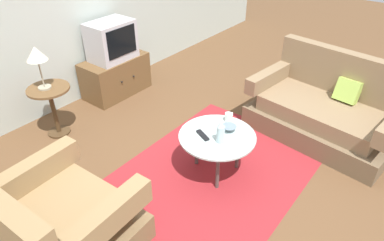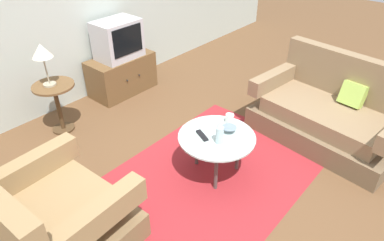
{
  "view_description": "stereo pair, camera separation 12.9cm",
  "coord_description": "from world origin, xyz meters",
  "px_view_note": "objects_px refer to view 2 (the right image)",
  "views": [
    {
      "loc": [
        -2.26,
        -1.36,
        2.35
      ],
      "look_at": [
        -0.09,
        0.32,
        0.55
      ],
      "focal_mm": 32.24,
      "sensor_mm": 36.0,
      "label": 1
    },
    {
      "loc": [
        -2.17,
        -1.46,
        2.35
      ],
      "look_at": [
        -0.09,
        0.32,
        0.55
      ],
      "focal_mm": 32.24,
      "sensor_mm": 36.0,
      "label": 2
    }
  ],
  "objects_px": {
    "coffee_table": "(217,140)",
    "table_lamp": "(42,53)",
    "armchair": "(56,220)",
    "tv_stand": "(122,74)",
    "side_table": "(56,98)",
    "television": "(118,39)",
    "tv_remote_dark": "(202,135)",
    "vase": "(220,133)",
    "bowl": "(229,129)",
    "mug": "(229,118)",
    "couch": "(330,115)"
  },
  "relations": [
    {
      "from": "armchair",
      "to": "tv_stand",
      "type": "height_order",
      "value": "armchair"
    },
    {
      "from": "tv_stand",
      "to": "table_lamp",
      "type": "bearing_deg",
      "value": -170.71
    },
    {
      "from": "armchair",
      "to": "bowl",
      "type": "height_order",
      "value": "armchair"
    },
    {
      "from": "side_table",
      "to": "mug",
      "type": "distance_m",
      "value": 1.98
    },
    {
      "from": "armchair",
      "to": "tv_stand",
      "type": "xyz_separation_m",
      "value": [
        2.0,
        1.64,
        -0.03
      ]
    },
    {
      "from": "coffee_table",
      "to": "table_lamp",
      "type": "distance_m",
      "value": 2.04
    },
    {
      "from": "coffee_table",
      "to": "table_lamp",
      "type": "xyz_separation_m",
      "value": [
        -0.6,
        1.86,
        0.57
      ]
    },
    {
      "from": "side_table",
      "to": "tv_remote_dark",
      "type": "xyz_separation_m",
      "value": [
        0.48,
        -1.73,
        0.03
      ]
    },
    {
      "from": "coffee_table",
      "to": "vase",
      "type": "height_order",
      "value": "vase"
    },
    {
      "from": "couch",
      "to": "armchair",
      "type": "bearing_deg",
      "value": 77.37
    },
    {
      "from": "tv_stand",
      "to": "bowl",
      "type": "height_order",
      "value": "tv_stand"
    },
    {
      "from": "table_lamp",
      "to": "bowl",
      "type": "xyz_separation_m",
      "value": [
        0.73,
        -1.9,
        -0.5
      ]
    },
    {
      "from": "tv_stand",
      "to": "mug",
      "type": "bearing_deg",
      "value": -97.1
    },
    {
      "from": "side_table",
      "to": "tv_stand",
      "type": "relative_size",
      "value": 0.67
    },
    {
      "from": "side_table",
      "to": "television",
      "type": "bearing_deg",
      "value": 10.14
    },
    {
      "from": "side_table",
      "to": "tv_remote_dark",
      "type": "relative_size",
      "value": 3.32
    },
    {
      "from": "television",
      "to": "tv_remote_dark",
      "type": "xyz_separation_m",
      "value": [
        -0.61,
        -1.93,
        -0.31
      ]
    },
    {
      "from": "armchair",
      "to": "mug",
      "type": "bearing_deg",
      "value": 76.34
    },
    {
      "from": "tv_stand",
      "to": "vase",
      "type": "xyz_separation_m",
      "value": [
        -0.59,
        -2.12,
        0.3
      ]
    },
    {
      "from": "vase",
      "to": "tv_remote_dark",
      "type": "height_order",
      "value": "vase"
    },
    {
      "from": "mug",
      "to": "coffee_table",
      "type": "bearing_deg",
      "value": -168.73
    },
    {
      "from": "table_lamp",
      "to": "mug",
      "type": "xyz_separation_m",
      "value": [
        0.87,
        -1.81,
        -0.48
      ]
    },
    {
      "from": "table_lamp",
      "to": "vase",
      "type": "distance_m",
      "value": 2.05
    },
    {
      "from": "coffee_table",
      "to": "vase",
      "type": "bearing_deg",
      "value": -131.28
    },
    {
      "from": "vase",
      "to": "bowl",
      "type": "xyz_separation_m",
      "value": [
        0.2,
        0.03,
        -0.08
      ]
    },
    {
      "from": "mug",
      "to": "bowl",
      "type": "bearing_deg",
      "value": -145.16
    },
    {
      "from": "coffee_table",
      "to": "bowl",
      "type": "distance_m",
      "value": 0.16
    },
    {
      "from": "side_table",
      "to": "vase",
      "type": "height_order",
      "value": "vase"
    },
    {
      "from": "tv_remote_dark",
      "to": "bowl",
      "type": "bearing_deg",
      "value": -99.11
    },
    {
      "from": "coffee_table",
      "to": "bowl",
      "type": "height_order",
      "value": "bowl"
    },
    {
      "from": "television",
      "to": "side_table",
      "type": "bearing_deg",
      "value": -169.86
    },
    {
      "from": "television",
      "to": "table_lamp",
      "type": "bearing_deg",
      "value": -171.06
    },
    {
      "from": "mug",
      "to": "tv_remote_dark",
      "type": "distance_m",
      "value": 0.37
    },
    {
      "from": "armchair",
      "to": "couch",
      "type": "xyz_separation_m",
      "value": [
        2.8,
        -0.99,
        0.01
      ]
    },
    {
      "from": "armchair",
      "to": "bowl",
      "type": "bearing_deg",
      "value": 72.15
    },
    {
      "from": "table_lamp",
      "to": "bowl",
      "type": "bearing_deg",
      "value": -68.93
    },
    {
      "from": "coffee_table",
      "to": "bowl",
      "type": "relative_size",
      "value": 5.08
    },
    {
      "from": "armchair",
      "to": "television",
      "type": "relative_size",
      "value": 1.74
    },
    {
      "from": "mug",
      "to": "tv_remote_dark",
      "type": "height_order",
      "value": "mug"
    },
    {
      "from": "tv_stand",
      "to": "armchair",
      "type": "bearing_deg",
      "value": -140.65
    },
    {
      "from": "vase",
      "to": "side_table",
      "type": "bearing_deg",
      "value": 104.96
    },
    {
      "from": "tv_stand",
      "to": "couch",
      "type": "bearing_deg",
      "value": -73.27
    },
    {
      "from": "couch",
      "to": "vase",
      "type": "xyz_separation_m",
      "value": [
        -1.38,
        0.52,
        0.26
      ]
    },
    {
      "from": "tv_remote_dark",
      "to": "tv_stand",
      "type": "bearing_deg",
      "value": 6.54
    },
    {
      "from": "television",
      "to": "tv_remote_dark",
      "type": "height_order",
      "value": "television"
    },
    {
      "from": "table_lamp",
      "to": "tv_stand",
      "type": "bearing_deg",
      "value": 9.29
    },
    {
      "from": "table_lamp",
      "to": "bowl",
      "type": "distance_m",
      "value": 2.1
    },
    {
      "from": "television",
      "to": "vase",
      "type": "distance_m",
      "value": 2.2
    },
    {
      "from": "coffee_table",
      "to": "mug",
      "type": "relative_size",
      "value": 6.12
    },
    {
      "from": "armchair",
      "to": "table_lamp",
      "type": "relative_size",
      "value": 2.12
    }
  ]
}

